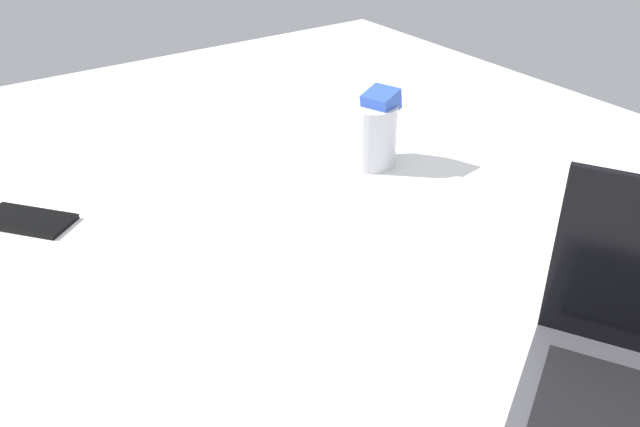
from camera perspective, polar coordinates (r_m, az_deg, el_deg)
name	(u,v)px	position (r cm, az deg, el deg)	size (l,w,h in cm)	color
bed_mattress	(362,244)	(116.62, 3.54, -2.53)	(180.00, 140.00, 18.00)	white
snack_cup	(372,130)	(121.15, 4.39, 6.93)	(9.04, 10.08, 13.95)	silver
cell_phone	(27,220)	(113.92, -23.29, -0.53)	(6.80, 14.00, 0.80)	black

